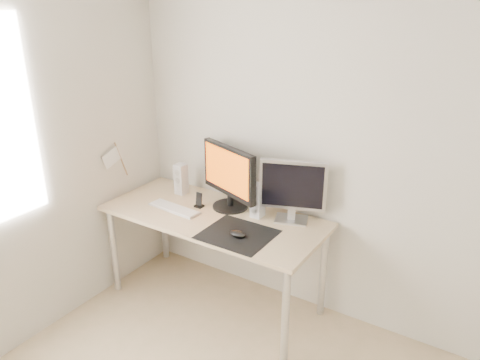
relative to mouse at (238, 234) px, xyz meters
The scene contains 11 objects.
wall_back 0.96m from the mouse, 42.63° to the left, with size 3.50×3.50×0.00m, color silver.
mousepad 0.04m from the mouse, 123.69° to the left, with size 0.45×0.40×0.00m, color black.
mouse is the anchor object (origin of this frame).
desk 0.39m from the mouse, 150.37° to the left, with size 1.60×0.70×0.73m.
main_monitor 0.51m from the mouse, 130.57° to the left, with size 0.53×0.33×0.47m.
second_monitor 0.49m from the mouse, 65.32° to the left, with size 0.44×0.23×0.43m.
speaker_left 0.84m from the mouse, 154.39° to the left, with size 0.08×0.09×0.24m.
speaker_right 0.35m from the mouse, 98.07° to the left, with size 0.08×0.09×0.24m.
keyboard 0.62m from the mouse, behind, with size 0.43×0.15×0.02m.
phone_dock 0.54m from the mouse, 154.29° to the left, with size 0.06×0.05×0.11m.
pennant 1.15m from the mouse, behind, with size 0.01×0.23×0.29m.
Camera 1 is at (0.83, -1.03, 2.19)m, focal length 35.00 mm.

